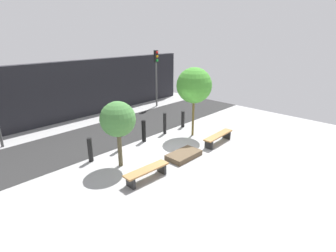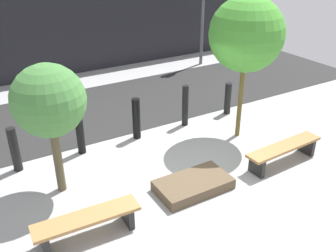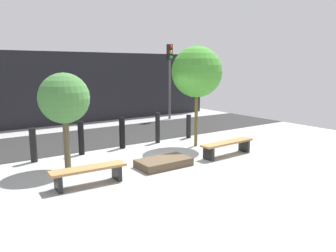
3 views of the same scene
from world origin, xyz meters
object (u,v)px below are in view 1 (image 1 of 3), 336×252
at_px(planter_bed, 184,155).
at_px(bench_left, 147,172).
at_px(bollard_far_left, 90,150).
at_px(traffic_light_mid_west, 156,68).
at_px(bollard_far_right, 183,119).
at_px(bench_right, 218,137).
at_px(bollard_left, 119,139).
at_px(tree_behind_left_bench, 118,120).
at_px(bollard_center, 144,131).
at_px(bollard_right, 165,123).
at_px(tree_behind_right_bench, 194,86).

bearing_deg(planter_bed, bench_left, -174.88).
xyz_separation_m(bollard_far_left, traffic_light_mid_west, (7.71, 4.17, 2.13)).
bearing_deg(bollard_far_right, bench_right, -102.64).
bearing_deg(bollard_left, bollard_far_left, 180.00).
bearing_deg(bench_left, bollard_far_right, 30.57).
xyz_separation_m(tree_behind_left_bench, bollard_far_right, (5.07, 1.17, -1.44)).
xyz_separation_m(bench_right, bollard_center, (-2.23, 2.69, 0.19)).
xyz_separation_m(bench_left, tree_behind_left_bench, (0.00, 1.52, 1.57)).
relative_size(bench_right, traffic_light_mid_west, 0.52).
height_order(bench_left, bollard_far_left, bollard_far_left).
xyz_separation_m(tree_behind_left_bench, traffic_light_mid_west, (7.11, 5.34, 0.74)).
xyz_separation_m(tree_behind_left_bench, bollard_right, (3.65, 1.17, -1.34)).
relative_size(bench_left, planter_bed, 1.20).
bearing_deg(bench_right, traffic_light_mid_west, 66.34).
distance_m(bench_right, tree_behind_left_bench, 4.97).
distance_m(bench_right, tree_behind_right_bench, 2.68).
xyz_separation_m(planter_bed, bollard_left, (-1.42, 2.49, 0.42)).
bearing_deg(bollard_far_left, tree_behind_left_bench, -62.67).
height_order(tree_behind_left_bench, bollard_far_left, tree_behind_left_bench).
relative_size(tree_behind_left_bench, traffic_light_mid_west, 0.67).
bearing_deg(bollard_right, traffic_light_mid_west, 50.35).
xyz_separation_m(planter_bed, bollard_far_left, (-2.84, 2.49, 0.39)).
bearing_deg(bench_right, bollard_right, 104.23).
bearing_deg(traffic_light_mid_west, tree_behind_right_bench, -116.34).
height_order(bollard_left, bollard_far_right, bollard_left).
bearing_deg(bench_left, traffic_light_mid_west, 46.60).
distance_m(tree_behind_right_bench, bollard_right, 2.44).
bearing_deg(traffic_light_mid_west, bench_left, -136.00).
relative_size(tree_behind_left_bench, bollard_far_left, 2.58).
distance_m(tree_behind_left_bench, bollard_far_left, 1.91).
bearing_deg(bollard_far_left, bench_right, -27.97).
bearing_deg(bollard_right, bollard_center, 180.00).
bearing_deg(bollard_far_left, bollard_right, 0.00).
xyz_separation_m(bollard_far_left, bollard_left, (1.42, 0.00, 0.03)).
relative_size(bench_left, tree_behind_right_bench, 0.52).
distance_m(planter_bed, bollard_right, 2.90).
height_order(planter_bed, traffic_light_mid_west, traffic_light_mid_west).
distance_m(bench_left, tree_behind_left_bench, 2.19).
bearing_deg(tree_behind_right_bench, bench_left, -161.16).
bearing_deg(bench_left, bollard_far_left, 105.24).
distance_m(bench_right, bollard_right, 2.82).
xyz_separation_m(tree_behind_right_bench, bollard_far_right, (0.60, 1.17, -2.08)).
distance_m(planter_bed, tree_behind_left_bench, 3.15).
height_order(planter_bed, tree_behind_left_bench, tree_behind_left_bench).
bearing_deg(planter_bed, tree_behind_right_bench, 30.67).
bearing_deg(tree_behind_right_bench, planter_bed, -149.33).
relative_size(bench_left, bollard_far_left, 1.78).
distance_m(planter_bed, bollard_center, 2.53).
relative_size(bollard_far_left, traffic_light_mid_west, 0.26).
distance_m(planter_bed, bollard_far_left, 3.80).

